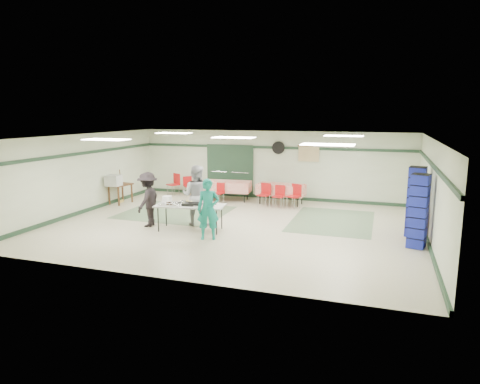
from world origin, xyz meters
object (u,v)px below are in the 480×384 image
(volunteer_teal, at_px, (208,209))
(chair_d, at_px, (219,191))
(chair_loose_b, at_px, (175,182))
(crate_stack_red, at_px, (415,222))
(serving_table, at_px, (190,206))
(volunteer_dark, at_px, (148,199))
(broom, at_px, (122,185))
(chair_a, at_px, (279,194))
(office_printer, at_px, (113,180))
(crate_stack_blue_a, at_px, (416,202))
(chair_b, at_px, (265,192))
(crate_stack_blue_b, at_px, (418,211))
(chair_loose_a, at_px, (188,184))
(volunteer_grey, at_px, (196,195))
(dining_table_a, at_px, (281,189))
(dining_table_b, at_px, (226,186))
(chair_c, at_px, (295,194))
(printer_table, at_px, (120,187))

(volunteer_teal, bearing_deg, chair_d, 88.31)
(chair_loose_b, distance_m, crate_stack_red, 9.75)
(serving_table, distance_m, crate_stack_red, 6.30)
(volunteer_dark, distance_m, broom, 3.92)
(chair_a, bearing_deg, chair_loose_b, 175.15)
(serving_table, bearing_deg, volunteer_dark, 170.55)
(chair_d, bearing_deg, chair_loose_b, 175.23)
(office_printer, bearing_deg, volunteer_teal, -33.07)
(chair_a, bearing_deg, crate_stack_blue_a, -23.32)
(chair_a, bearing_deg, chair_b, -174.84)
(chair_loose_b, relative_size, crate_stack_blue_b, 0.48)
(volunteer_teal, height_order, chair_loose_a, volunteer_teal)
(chair_b, distance_m, broom, 5.51)
(volunteer_grey, bearing_deg, volunteer_dark, 18.19)
(broom, bearing_deg, volunteer_grey, -15.42)
(dining_table_a, relative_size, chair_loose_a, 2.30)
(dining_table_b, height_order, crate_stack_blue_b, crate_stack_blue_b)
(chair_c, xyz_separation_m, chair_loose_b, (-5.24, 0.85, 0.02))
(volunteer_dark, xyz_separation_m, chair_b, (2.62, 3.83, -0.31))
(chair_c, bearing_deg, volunteer_grey, -101.70)
(serving_table, bearing_deg, crate_stack_blue_b, -4.67)
(volunteer_teal, bearing_deg, dining_table_b, 85.69)
(chair_c, xyz_separation_m, crate_stack_blue_b, (3.85, -3.52, 0.41))
(serving_table, height_order, volunteer_grey, volunteer_grey)
(serving_table, xyz_separation_m, crate_stack_blue_b, (6.18, 0.34, 0.23))
(volunteer_grey, xyz_separation_m, chair_loose_b, (-2.84, 4.11, -0.36))
(serving_table, relative_size, crate_stack_blue_b, 1.10)
(volunteer_teal, distance_m, volunteer_grey, 1.55)
(chair_a, distance_m, chair_loose_a, 4.26)
(printer_table, bearing_deg, crate_stack_blue_b, -4.28)
(volunteer_teal, relative_size, chair_loose_a, 2.10)
(dining_table_b, bearing_deg, chair_b, -24.91)
(volunteer_grey, bearing_deg, dining_table_b, -87.85)
(dining_table_b, distance_m, broom, 4.03)
(dining_table_a, relative_size, chair_c, 2.07)
(volunteer_grey, relative_size, chair_b, 2.17)
(chair_loose_a, relative_size, crate_stack_blue_b, 0.42)
(chair_loose_b, bearing_deg, printer_table, -92.12)
(serving_table, relative_size, chair_d, 2.71)
(dining_table_b, bearing_deg, chair_d, -103.39)
(volunteer_dark, height_order, chair_c, volunteer_dark)
(volunteer_teal, height_order, office_printer, volunteer_teal)
(chair_loose_a, distance_m, crate_stack_blue_a, 9.26)
(chair_d, relative_size, chair_loose_a, 0.98)
(dining_table_b, relative_size, crate_stack_red, 2.10)
(volunteer_grey, height_order, broom, volunteer_grey)
(serving_table, bearing_deg, chair_d, 90.86)
(dining_table_b, bearing_deg, chair_c, -18.04)
(dining_table_b, distance_m, printer_table, 4.04)
(chair_b, distance_m, crate_stack_blue_a, 5.56)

